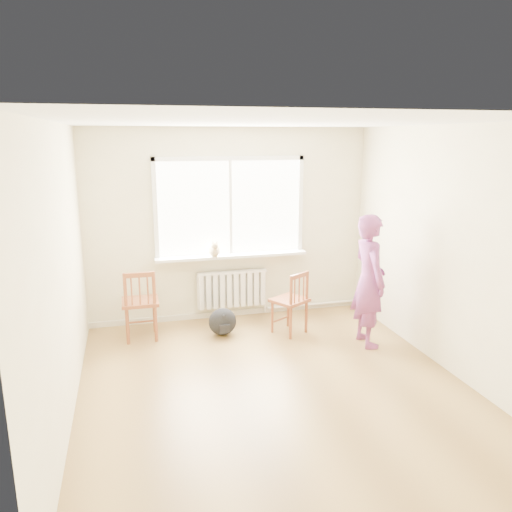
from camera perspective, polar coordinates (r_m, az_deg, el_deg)
floor at (r=5.43m, az=2.16°, el=-14.76°), size 4.50×4.50×0.00m
ceiling at (r=4.78m, az=2.45°, el=15.07°), size 4.50×4.50×0.00m
back_wall at (r=7.07m, az=-3.00°, el=3.55°), size 4.00×0.01×2.70m
window at (r=7.00m, az=-2.99°, el=6.03°), size 2.12×0.05×1.42m
windowsill at (r=7.05m, az=-2.77°, el=0.04°), size 2.15×0.22×0.04m
radiator at (r=7.20m, az=-2.76°, el=-3.73°), size 1.00×0.12×0.55m
heating_pipe at (r=7.68m, az=6.43°, el=-5.51°), size 1.40×0.04×0.04m
baseboard at (r=7.40m, az=-2.85°, el=-6.52°), size 4.00×0.03×0.08m
chair_left at (r=6.59m, az=-13.07°, el=-5.44°), size 0.46×0.44×0.93m
chair_right at (r=6.64m, az=4.16°, el=-5.32°), size 0.57×0.56×0.86m
person at (r=6.34m, az=12.80°, el=-2.76°), size 0.41×0.61×1.66m
cat at (r=6.89m, az=-4.79°, el=0.72°), size 0.18×0.37×0.25m
backpack at (r=6.66m, az=-3.85°, el=-7.50°), size 0.38×0.29×0.37m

